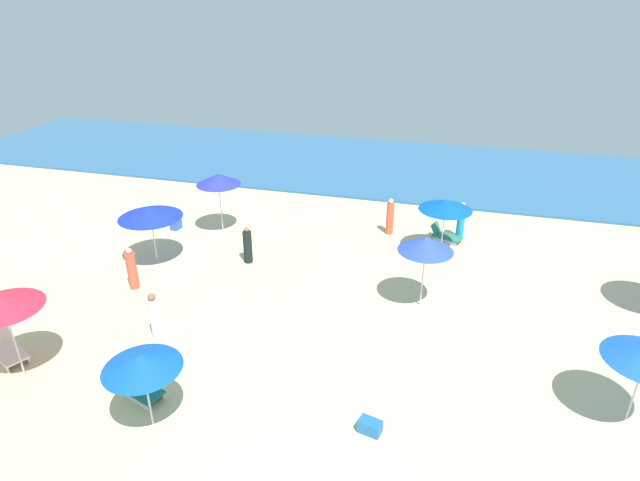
{
  "coord_description": "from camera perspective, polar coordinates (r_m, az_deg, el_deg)",
  "views": [
    {
      "loc": [
        2.15,
        -6.73,
        10.08
      ],
      "look_at": [
        -2.55,
        10.56,
        1.33
      ],
      "focal_mm": 29.43,
      "sensor_mm": 36.0,
      "label": 1
    }
  ],
  "objects": [
    {
      "name": "ocean",
      "position": [
        32.6,
        10.77,
        7.66
      ],
      "size": [
        60.0,
        11.56,
        0.12
      ],
      "primitive_type": "cube",
      "color": "#2E6292",
      "rests_on": "ground_plane"
    },
    {
      "name": "umbrella_0",
      "position": [
        23.36,
        -10.99,
        6.55
      ],
      "size": [
        1.96,
        1.96,
        2.73
      ],
      "color": "silver",
      "rests_on": "ground_plane"
    },
    {
      "name": "umbrella_1",
      "position": [
        13.5,
        -18.85,
        -12.32
      ],
      "size": [
        1.93,
        1.93,
        2.23
      ],
      "color": "silver",
      "rests_on": "ground_plane"
    },
    {
      "name": "lounge_chair_1_0",
      "position": [
        15.58,
        -19.21,
        -14.84
      ],
      "size": [
        1.55,
        1.04,
        0.72
      ],
      "rotation": [
        0.0,
        0.0,
        1.25
      ],
      "color": "silver",
      "rests_on": "ground_plane"
    },
    {
      "name": "umbrella_2",
      "position": [
        17.66,
        11.45,
        -0.36
      ],
      "size": [
        1.86,
        1.86,
        2.65
      ],
      "color": "silver",
      "rests_on": "ground_plane"
    },
    {
      "name": "umbrella_3",
      "position": [
        16.44,
        -31.28,
        -5.76
      ],
      "size": [
        2.09,
        2.09,
        2.65
      ],
      "color": "silver",
      "rests_on": "ground_plane"
    },
    {
      "name": "lounge_chair_3_0",
      "position": [
        18.47,
        -30.83,
        -10.23
      ],
      "size": [
        1.66,
        1.28,
        0.76
      ],
      "rotation": [
        0.0,
        0.0,
        1.1
      ],
      "color": "silver",
      "rests_on": "ground_plane"
    },
    {
      "name": "umbrella_5",
      "position": [
        21.33,
        -18.01,
        2.96
      ],
      "size": [
        2.48,
        2.48,
        2.41
      ],
      "color": "silver",
      "rests_on": "ground_plane"
    },
    {
      "name": "umbrella_6",
      "position": [
        21.42,
        13.51,
        3.79
      ],
      "size": [
        2.14,
        2.14,
        2.45
      ],
      "color": "silver",
      "rests_on": "ground_plane"
    },
    {
      "name": "lounge_chair_6_0",
      "position": [
        23.46,
        13.45,
        0.51
      ],
      "size": [
        1.46,
        1.06,
        0.73
      ],
      "rotation": [
        0.0,
        0.0,
        1.21
      ],
      "color": "silver",
      "rests_on": "ground_plane"
    },
    {
      "name": "beachgoer_0",
      "position": [
        21.11,
        -7.87,
        -0.61
      ],
      "size": [
        0.37,
        0.37,
        1.53
      ],
      "rotation": [
        0.0,
        0.0,
        4.67
      ],
      "color": "black",
      "rests_on": "ground_plane"
    },
    {
      "name": "beachgoer_1",
      "position": [
        20.31,
        -19.77,
        -2.99
      ],
      "size": [
        0.42,
        0.42,
        1.63
      ],
      "rotation": [
        0.0,
        0.0,
        4.51
      ],
      "color": "#D3553E",
      "rests_on": "ground_plane"
    },
    {
      "name": "beachgoer_2",
      "position": [
        23.53,
        7.62,
        2.5
      ],
      "size": [
        0.33,
        0.33,
        1.67
      ],
      "rotation": [
        0.0,
        0.0,
        6.28
      ],
      "color": "#E4583F",
      "rests_on": "ground_plane"
    },
    {
      "name": "beachgoer_3",
      "position": [
        23.7,
        15.07,
        2.01
      ],
      "size": [
        0.39,
        0.39,
        1.68
      ],
      "rotation": [
        0.0,
        0.0,
        2.95
      ],
      "color": "#1F94D6",
      "rests_on": "ground_plane"
    },
    {
      "name": "beachgoer_4",
      "position": [
        17.31,
        -17.53,
        -7.91
      ],
      "size": [
        0.42,
        0.42,
        1.62
      ],
      "rotation": [
        0.0,
        0.0,
        5.77
      ],
      "color": "white",
      "rests_on": "ground_plane"
    },
    {
      "name": "cooler_box_0",
      "position": [
        13.91,
        5.44,
        -19.48
      ],
      "size": [
        0.63,
        0.46,
        0.37
      ],
      "primitive_type": "cube",
      "rotation": [
        0.0,
        0.0,
        6.05
      ],
      "color": "#1F63B2",
      "rests_on": "ground_plane"
    },
    {
      "name": "cooler_box_1",
      "position": [
        24.88,
        -15.38,
        1.67
      ],
      "size": [
        0.39,
        0.51,
        0.42
      ],
      "primitive_type": "cube",
      "rotation": [
        0.0,
        0.0,
        4.61
      ],
      "color": "#325EB0",
      "rests_on": "ground_plane"
    }
  ]
}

